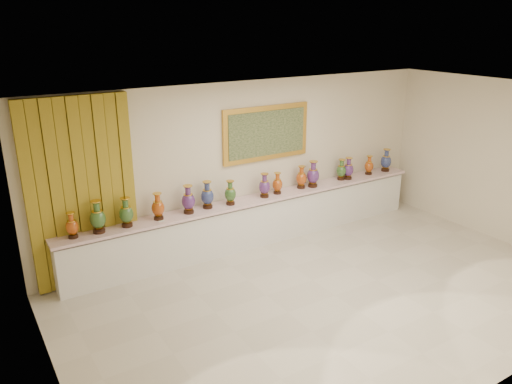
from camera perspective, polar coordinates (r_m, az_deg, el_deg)
ground at (r=7.89m, az=9.03°, el=-11.59°), size 8.00×8.00×0.00m
room at (r=8.12m, az=-15.68°, el=1.11°), size 8.00×8.00×8.00m
counter at (r=9.32m, az=0.05°, el=-3.34°), size 7.28×0.48×0.90m
vase_0 at (r=7.93m, az=-20.28°, el=-3.72°), size 0.23×0.23×0.40m
vase_1 at (r=7.97m, az=-17.63°, el=-2.89°), size 0.32×0.32×0.52m
vase_2 at (r=8.09m, az=-14.61°, el=-2.41°), size 0.27×0.27×0.48m
vase_3 at (r=8.26m, az=-11.14°, el=-1.76°), size 0.24×0.24×0.45m
vase_4 at (r=8.44m, az=-7.74°, el=-1.00°), size 0.27×0.27×0.49m
vase_5 at (r=8.63m, az=-5.58°, el=-0.47°), size 0.29×0.29×0.48m
vase_6 at (r=8.77m, az=-2.96°, el=-0.22°), size 0.27×0.27×0.44m
vase_7 at (r=9.13m, az=0.98°, el=0.62°), size 0.25×0.25×0.45m
vase_8 at (r=9.32m, az=2.46°, el=0.89°), size 0.24×0.24×0.41m
vase_9 at (r=9.66m, az=5.21°, el=1.58°), size 0.22×0.22×0.45m
vase_10 at (r=9.75m, az=6.54°, el=1.91°), size 0.32×0.32×0.52m
vase_11 at (r=10.29m, az=9.73°, el=2.43°), size 0.26×0.26×0.43m
vase_12 at (r=10.35m, az=10.51°, el=2.55°), size 0.26×0.26×0.45m
vase_13 at (r=10.77m, az=12.79°, el=2.92°), size 0.24×0.24×0.40m
vase_14 at (r=11.08m, az=14.63°, el=3.42°), size 0.24×0.24×0.48m
label_card at (r=8.24m, az=-10.74°, el=-3.29°), size 0.10×0.06×0.00m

